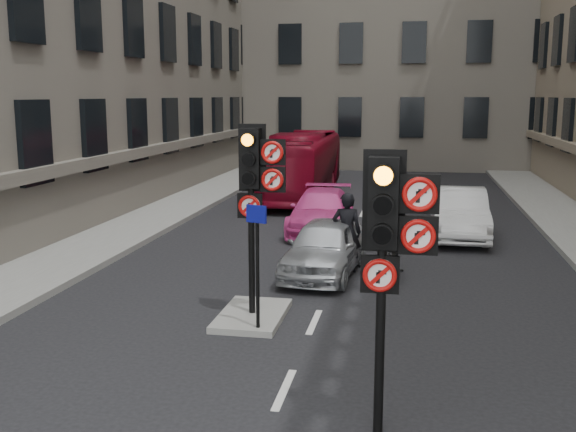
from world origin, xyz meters
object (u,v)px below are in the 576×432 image
(car_pink, at_px, (321,211))
(motorcyclist, at_px, (347,232))
(motorcycle, at_px, (393,256))
(signal_far, at_px, (255,178))
(car_white, at_px, (459,213))
(car_silver, at_px, (325,247))
(bus_red, at_px, (302,165))
(info_sign, at_px, (257,249))
(signal_near, at_px, (390,233))

(car_pink, distance_m, motorcyclist, 4.82)
(car_pink, bearing_deg, motorcycle, -66.98)
(signal_far, distance_m, car_white, 9.64)
(car_silver, height_order, bus_red, bus_red)
(car_silver, distance_m, motorcyclist, 0.68)
(car_pink, distance_m, info_sign, 9.33)
(car_white, bearing_deg, signal_near, -97.79)
(info_sign, bearing_deg, motorcycle, 78.02)
(car_white, height_order, info_sign, info_sign)
(car_pink, height_order, motorcyclist, motorcyclist)
(signal_near, xyz_separation_m, car_pink, (-2.50, 12.47, -1.93))
(motorcyclist, bearing_deg, bus_red, -76.89)
(signal_near, relative_size, info_sign, 1.61)
(bus_red, bearing_deg, motorcycle, -72.13)
(motorcycle, bearing_deg, car_white, 75.97)
(bus_red, bearing_deg, motorcyclist, -76.32)
(signal_near, xyz_separation_m, bus_red, (-4.29, 19.56, -1.24))
(signal_far, bearing_deg, motorcyclist, 70.78)
(bus_red, bearing_deg, car_white, -50.97)
(car_silver, height_order, motorcycle, car_silver)
(signal_far, height_order, info_sign, signal_far)
(motorcyclist, bearing_deg, info_sign, 75.06)
(signal_near, height_order, signal_far, signal_far)
(car_silver, relative_size, motorcyclist, 2.01)
(signal_far, xyz_separation_m, motorcycle, (2.47, 3.25, -2.14))
(signal_near, height_order, bus_red, signal_near)
(car_white, xyz_separation_m, info_sign, (-4.04, -9.24, 0.83))
(bus_red, bearing_deg, signal_near, -78.41)
(signal_near, bearing_deg, car_white, 82.41)
(car_silver, xyz_separation_m, car_pink, (-0.76, 5.01, -0.01))
(car_white, xyz_separation_m, bus_red, (-5.95, 7.13, 0.61))
(car_silver, height_order, motorcyclist, motorcyclist)
(signal_near, relative_size, car_white, 0.81)
(signal_near, distance_m, car_white, 12.67)
(signal_near, xyz_separation_m, info_sign, (-2.39, 3.19, -1.03))
(signal_far, relative_size, car_pink, 0.80)
(car_silver, xyz_separation_m, motorcyclist, (0.48, 0.37, 0.31))
(motorcyclist, bearing_deg, car_white, -123.81)
(car_white, bearing_deg, info_sign, -113.83)
(motorcycle, height_order, info_sign, info_sign)
(signal_near, bearing_deg, signal_far, 123.02)
(signal_near, distance_m, info_sign, 4.11)
(car_silver, distance_m, info_sign, 4.41)
(car_white, relative_size, car_pink, 0.99)
(motorcycle, bearing_deg, car_silver, 177.40)
(car_silver, distance_m, bus_red, 12.38)
(signal_far, height_order, motorcycle, signal_far)
(bus_red, distance_m, motorcycle, 13.02)
(car_pink, height_order, info_sign, info_sign)
(car_pink, bearing_deg, signal_near, -80.02)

